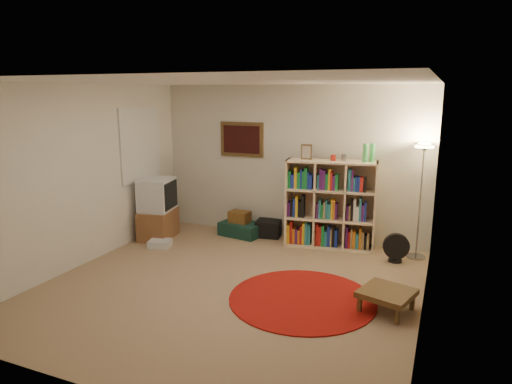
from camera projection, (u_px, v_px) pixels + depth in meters
room at (227, 187)px, 5.50m from camera, size 4.54×4.54×2.54m
bookshelf at (329, 206)px, 7.05m from camera, size 1.41×0.58×1.64m
floor_lamp at (423, 163)px, 6.41m from camera, size 0.34×0.34×1.69m
floor_fan at (396, 248)px, 6.48m from camera, size 0.38×0.24×0.42m
tv_stand at (158, 210)px, 7.52m from camera, size 0.60×0.77×1.00m
dvd_box at (160, 243)px, 7.16m from camera, size 0.39×0.35×0.11m
suitcase at (241, 229)px, 7.73m from camera, size 0.75×0.55×0.22m
wicker_basket at (240, 217)px, 7.71m from camera, size 0.36×0.27×0.19m
duffel_bag at (269, 228)px, 7.67m from camera, size 0.44×0.39×0.28m
red_rug at (302, 299)px, 5.35m from camera, size 1.72×1.72×0.02m
side_table at (387, 294)px, 5.03m from camera, size 0.66×0.66×0.25m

